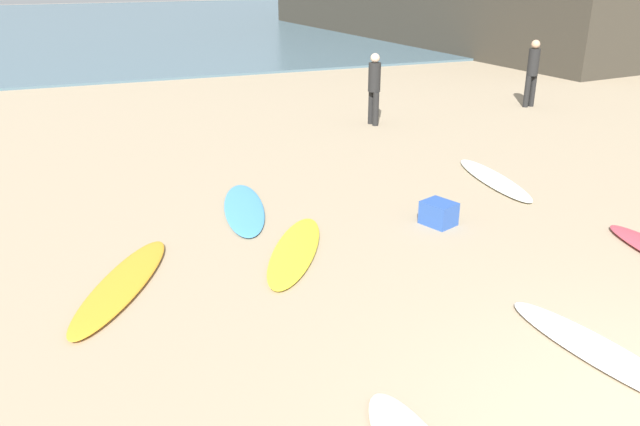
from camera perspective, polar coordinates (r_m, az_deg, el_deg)
The scene contains 9 objects.
ocean_water at distance 40.77m, azimuth -16.16°, elevation 16.30°, with size 120.00×40.00×0.08m, color slate.
surfboard_1 at distance 11.23m, azimuth 15.54°, elevation 2.99°, with size 0.51×2.35×0.08m, color white.
surfboard_4 at distance 7.71m, azimuth -17.61°, elevation -6.20°, with size 0.54×2.41×0.08m, color gold.
surfboard_5 at distance 9.61m, azimuth -6.93°, elevation 0.39°, with size 0.59×2.21×0.06m, color #4DA1E2.
surfboard_6 at distance 6.76m, azimuth 24.20°, elevation -11.48°, with size 0.50×2.18×0.07m, color white.
surfboard_7 at distance 8.18m, azimuth -2.31°, elevation -3.44°, with size 0.55×2.20×0.07m, color yellow.
beachgoer_near at distance 17.26m, azimuth 18.79°, elevation 12.23°, with size 0.34×0.31×1.69m.
beachgoer_mid at distance 14.56m, azimuth 4.96°, elevation 11.47°, with size 0.31×0.34×1.62m.
beach_cooler at distance 9.16m, azimuth 10.76°, elevation -0.02°, with size 0.45×0.37×0.34m, color #2D56B2.
Camera 1 is at (-4.03, -2.15, 3.56)m, focal length 35.13 mm.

